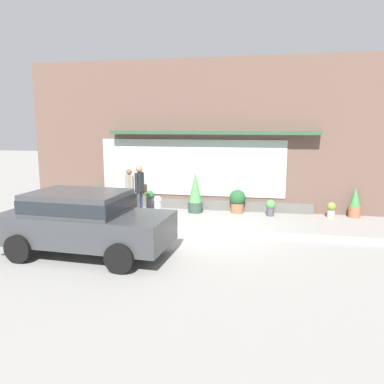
% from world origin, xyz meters
% --- Properties ---
extents(ground_plane, '(60.00, 60.00, 0.00)m').
position_xyz_m(ground_plane, '(0.00, 0.00, 0.00)').
color(ground_plane, gray).
extents(curb_strip, '(14.00, 0.24, 0.12)m').
position_xyz_m(curb_strip, '(0.00, -0.20, 0.06)').
color(curb_strip, '#B2B2AD').
rests_on(curb_strip, ground_plane).
extents(storefront, '(14.00, 0.81, 5.41)m').
position_xyz_m(storefront, '(-0.01, 3.19, 2.64)').
color(storefront, brown).
rests_on(storefront, ground_plane).
extents(fire_hydrant, '(0.41, 0.38, 0.85)m').
position_xyz_m(fire_hydrant, '(-1.45, 0.91, 0.42)').
color(fire_hydrant, '#B2B2B7').
rests_on(fire_hydrant, ground_plane).
extents(pedestrian_with_handbag, '(0.26, 0.65, 1.74)m').
position_xyz_m(pedestrian_with_handbag, '(-2.25, 1.53, 1.01)').
color(pedestrian_with_handbag, '#333847').
rests_on(pedestrian_with_handbag, ground_plane).
extents(pedestrian_passerby, '(0.38, 0.36, 1.54)m').
position_xyz_m(pedestrian_passerby, '(-2.86, 2.16, 0.89)').
color(pedestrian_passerby, brown).
rests_on(pedestrian_passerby, ground_plane).
extents(parked_car_dark_gray, '(4.10, 2.10, 1.53)m').
position_xyz_m(parked_car_dark_gray, '(-2.28, -2.45, 0.88)').
color(parked_car_dark_gray, '#383A3D').
rests_on(parked_car_dark_gray, ground_plane).
extents(potted_plant_near_hydrant, '(0.30, 0.30, 0.54)m').
position_xyz_m(potted_plant_near_hydrant, '(4.13, 2.53, 0.29)').
color(potted_plant_near_hydrant, '#B7B2A3').
rests_on(potted_plant_near_hydrant, ground_plane).
extents(potted_plant_window_center, '(0.52, 0.52, 0.98)m').
position_xyz_m(potted_plant_window_center, '(-4.25, 2.51, 0.47)').
color(potted_plant_window_center, '#B7B2A3').
rests_on(potted_plant_window_center, ground_plane).
extents(potted_plant_doorstep, '(0.30, 0.30, 0.68)m').
position_xyz_m(potted_plant_doorstep, '(-2.29, 2.71, 0.37)').
color(potted_plant_doorstep, '#4C4C51').
rests_on(potted_plant_doorstep, ground_plane).
extents(potted_plant_low_front, '(0.40, 0.40, 1.02)m').
position_xyz_m(potted_plant_low_front, '(4.91, 2.78, 0.49)').
color(potted_plant_low_front, '#9E6042').
rests_on(potted_plant_low_front, ground_plane).
extents(potted_plant_window_right, '(0.51, 0.51, 1.46)m').
position_xyz_m(potted_plant_window_right, '(-0.50, 2.43, 0.70)').
color(potted_plant_window_right, '#33473D').
rests_on(potted_plant_window_right, ground_plane).
extents(potted_plant_window_left, '(0.57, 0.57, 0.82)m').
position_xyz_m(potted_plant_window_left, '(0.97, 2.67, 0.44)').
color(potted_plant_window_left, '#9E6042').
rests_on(potted_plant_window_left, ground_plane).
extents(potted_plant_by_entrance, '(0.33, 0.33, 0.56)m').
position_xyz_m(potted_plant_by_entrance, '(2.13, 2.41, 0.31)').
color(potted_plant_by_entrance, '#4C4C51').
rests_on(potted_plant_by_entrance, ground_plane).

